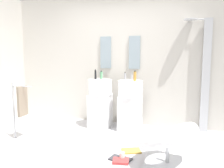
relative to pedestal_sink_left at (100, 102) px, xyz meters
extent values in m
cube|color=silver|center=(0.30, -1.23, -0.51)|extent=(4.80, 3.60, 0.04)
cube|color=beige|center=(0.30, 0.42, 0.81)|extent=(4.80, 0.10, 2.60)
cube|color=white|center=(0.00, 0.00, -0.17)|extent=(0.40, 0.40, 0.65)
cylinder|color=white|center=(0.00, 0.00, 0.30)|extent=(0.46, 0.46, 0.29)
cylinder|color=#B7BABF|center=(0.00, 0.13, 0.49)|extent=(0.02, 0.02, 0.10)
cube|color=white|center=(0.60, 0.00, -0.17)|extent=(0.40, 0.40, 0.65)
cylinder|color=white|center=(0.60, 0.00, 0.30)|extent=(0.46, 0.46, 0.29)
cylinder|color=#B7BABF|center=(0.60, 0.13, 0.49)|extent=(0.02, 0.02, 0.10)
cube|color=#8C9EA8|center=(0.00, 0.35, 0.96)|extent=(0.22, 0.03, 0.64)
cube|color=#8C9EA8|center=(0.60, 0.35, 0.96)|extent=(0.22, 0.03, 0.64)
cube|color=#B7BABF|center=(1.92, 0.30, 0.53)|extent=(0.14, 0.08, 2.05)
cylinder|color=#B7BABF|center=(1.77, 0.28, 1.54)|extent=(0.30, 0.02, 0.02)
cylinder|color=#B7BABF|center=(1.62, 0.25, 1.54)|extent=(0.24, 0.24, 0.02)
cube|color=#B7BABF|center=(1.37, -1.30, -0.46)|extent=(0.56, 0.50, 0.06)
cylinder|color=#B7BABF|center=(1.37, -1.30, -0.29)|extent=(0.05, 0.05, 0.34)
torus|color=white|center=(1.37, -1.30, -0.09)|extent=(1.06, 1.06, 0.49)
cylinder|color=#B7BABF|center=(-1.18, -1.02, -0.02)|extent=(0.03, 0.03, 0.95)
cylinder|color=#B7BABF|center=(-1.00, -1.02, 0.41)|extent=(0.36, 0.02, 0.02)
cube|color=gray|center=(-1.00, -1.02, 0.16)|extent=(0.04, 0.22, 0.50)
cube|color=#B2B2B7|center=(0.79, -1.20, -0.49)|extent=(0.96, 0.80, 0.01)
cube|color=gold|center=(0.84, -1.01, -0.47)|extent=(0.32, 0.28, 0.02)
cube|color=#38383D|center=(0.76, -1.31, -0.47)|extent=(0.32, 0.24, 0.02)
cube|color=#B73838|center=(0.78, -1.38, -0.47)|extent=(0.24, 0.20, 0.03)
cylinder|color=white|center=(0.78, -1.30, -0.43)|extent=(0.07, 0.07, 0.10)
cylinder|color=black|center=(-0.11, 0.05, 0.52)|extent=(0.04, 0.04, 0.17)
cylinder|color=black|center=(-0.11, 0.05, 0.62)|extent=(0.02, 0.02, 0.02)
cylinder|color=#C68C38|center=(0.69, -0.06, 0.53)|extent=(0.05, 0.05, 0.17)
cylinder|color=black|center=(0.69, -0.06, 0.62)|extent=(0.03, 0.03, 0.02)
cylinder|color=#59996B|center=(-0.02, 0.12, 0.51)|extent=(0.06, 0.06, 0.14)
cylinder|color=black|center=(-0.02, 0.12, 0.59)|extent=(0.03, 0.03, 0.02)
cylinder|color=#99999E|center=(0.47, 0.11, 0.50)|extent=(0.04, 0.04, 0.13)
cylinder|color=black|center=(0.47, 0.11, 0.58)|extent=(0.02, 0.02, 0.02)
camera|label=1|loc=(1.53, -4.21, 0.94)|focal=37.56mm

